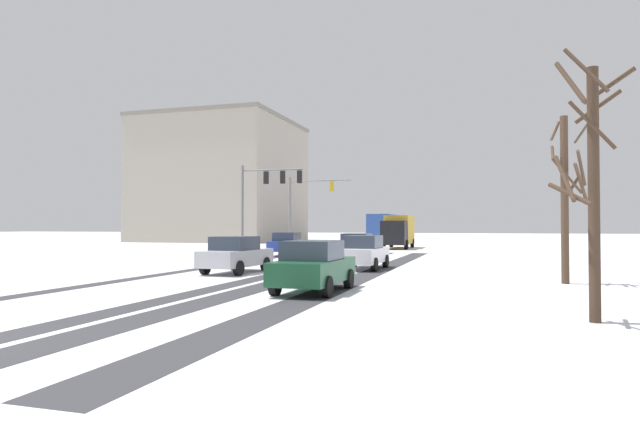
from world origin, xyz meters
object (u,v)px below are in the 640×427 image
at_px(box_truck_delivery, 398,231).
at_px(car_silver_fourth, 236,254).
at_px(car_blue_lead, 287,244).
at_px(car_grey_second, 357,247).
at_px(traffic_signal_near_left, 266,189).
at_px(bare_tree_sidewalk_near, 591,179).
at_px(car_white_third, 364,252).
at_px(traffic_signal_far_left, 306,200).
at_px(office_building_far_left_block, 222,181).
at_px(bus_oncoming, 385,227).
at_px(bare_tree_sidewalk_mid, 566,194).
at_px(car_dark_green_fifth, 314,266).

bearing_deg(box_truck_delivery, car_silver_fourth, -95.64).
relative_size(car_blue_lead, car_grey_second, 1.01).
bearing_deg(traffic_signal_near_left, bare_tree_sidewalk_near, -53.21).
distance_m(car_white_third, car_silver_fourth, 6.20).
xyz_separation_m(traffic_signal_far_left, car_grey_second, (7.90, -13.77, -3.59)).
bearing_deg(office_building_far_left_block, bare_tree_sidewalk_near, -55.83).
height_order(traffic_signal_far_left, bus_oncoming, traffic_signal_far_left).
xyz_separation_m(car_grey_second, box_truck_delivery, (-0.25, 17.81, 0.82)).
relative_size(traffic_signal_far_left, bus_oncoming, 0.59).
bearing_deg(car_grey_second, car_blue_lead, 147.84).
xyz_separation_m(car_grey_second, bare_tree_sidewalk_mid, (10.33, -11.05, 2.44)).
xyz_separation_m(traffic_signal_far_left, car_silver_fourth, (4.85, -24.24, -3.59)).
relative_size(car_blue_lead, office_building_far_left_block, 0.22).
relative_size(bus_oncoming, bare_tree_sidewalk_near, 1.86).
relative_size(box_truck_delivery, bare_tree_sidewalk_mid, 1.23).
xyz_separation_m(traffic_signal_near_left, box_truck_delivery, (7.37, 13.96, -3.11)).
relative_size(car_silver_fourth, bare_tree_sidewalk_near, 0.70).
bearing_deg(office_building_far_left_block, traffic_signal_near_left, -57.89).
bearing_deg(bare_tree_sidewalk_mid, traffic_signal_near_left, 140.31).
distance_m(traffic_signal_far_left, car_silver_fourth, 24.98).
bearing_deg(bare_tree_sidewalk_mid, bare_tree_sidewalk_near, -93.87).
relative_size(car_grey_second, car_silver_fourth, 0.99).
relative_size(car_white_third, box_truck_delivery, 0.56).
bearing_deg(bus_oncoming, car_silver_fourth, -88.84).
height_order(car_dark_green_fifth, box_truck_delivery, box_truck_delivery).
relative_size(traffic_signal_near_left, bus_oncoming, 0.59).
relative_size(car_dark_green_fifth, bare_tree_sidewalk_near, 0.69).
bearing_deg(car_grey_second, car_dark_green_fifth, -81.65).
bearing_deg(car_dark_green_fifth, bare_tree_sidewalk_mid, 31.86).
bearing_deg(car_grey_second, bare_tree_sidewalk_mid, -46.92).
bearing_deg(bare_tree_sidewalk_mid, traffic_signal_far_left, 126.29).
relative_size(car_dark_green_fifth, box_truck_delivery, 0.55).
height_order(traffic_signal_far_left, car_grey_second, traffic_signal_far_left).
height_order(traffic_signal_near_left, box_truck_delivery, traffic_signal_near_left).
bearing_deg(car_dark_green_fifth, car_grey_second, 98.35).
height_order(car_dark_green_fifth, office_building_far_left_block, office_building_far_left_block).
height_order(car_grey_second, bare_tree_sidewalk_mid, bare_tree_sidewalk_mid).
relative_size(car_white_third, bus_oncoming, 0.37).
bearing_deg(traffic_signal_near_left, car_silver_fourth, -72.28).
distance_m(car_dark_green_fifth, box_truck_delivery, 33.93).
relative_size(traffic_signal_near_left, traffic_signal_far_left, 1.00).
bearing_deg(traffic_signal_near_left, car_blue_lead, -3.73).
distance_m(traffic_signal_near_left, bus_oncoming, 27.74).
relative_size(car_grey_second, car_dark_green_fifth, 1.00).
xyz_separation_m(car_silver_fourth, office_building_far_left_block, (-24.28, 45.71, 7.46)).
relative_size(traffic_signal_near_left, car_silver_fourth, 1.55).
bearing_deg(car_grey_second, car_white_third, -74.18).
relative_size(car_blue_lead, car_white_third, 1.01).
relative_size(traffic_signal_far_left, bare_tree_sidewalk_near, 1.09).
xyz_separation_m(car_white_third, bare_tree_sidewalk_near, (7.86, -12.67, 2.30)).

